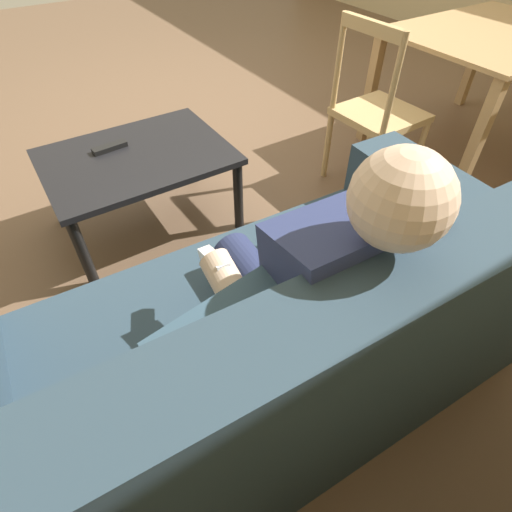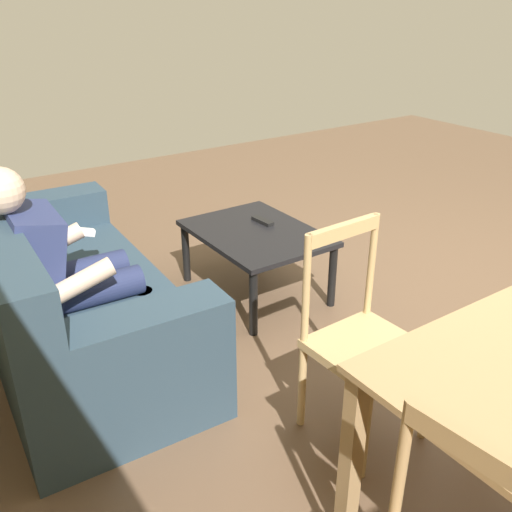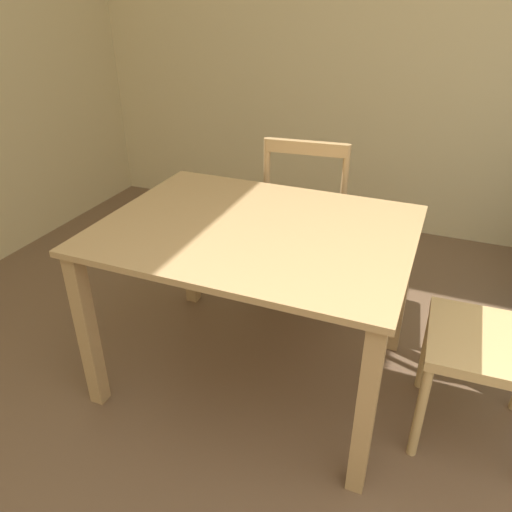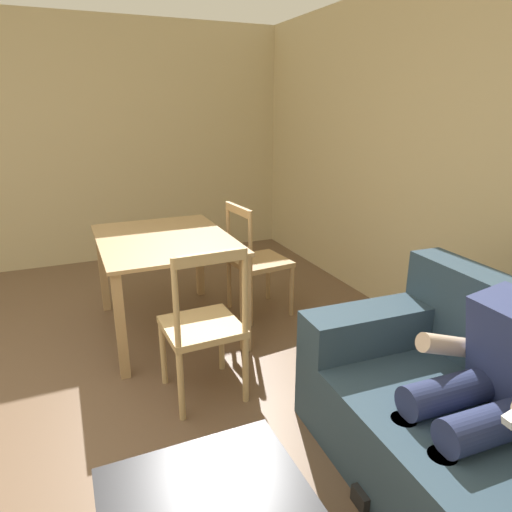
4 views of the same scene
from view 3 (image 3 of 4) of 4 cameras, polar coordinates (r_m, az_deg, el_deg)
name	(u,v)px [view 3 (image 3 of 4)]	position (r m, az deg, el deg)	size (l,w,h in m)	color
dining_table	(256,252)	(1.96, 0.00, 0.52)	(1.20, 0.93, 0.73)	tan
dining_chair_near_wall	(308,220)	(2.65, 6.09, 4.17)	(0.46, 0.46, 0.92)	tan
dining_chair_facing_couch	(500,342)	(1.96, 26.41, -8.87)	(0.43, 0.43, 0.94)	tan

